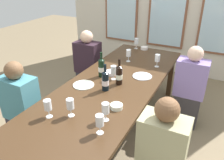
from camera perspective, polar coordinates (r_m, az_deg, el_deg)
The scene contains 22 objects.
ground_plane at distance 3.05m, azimuth 0.16°, elevation -13.24°, with size 12.00×12.00×0.00m, color #7B694E.
dining_table at distance 2.66m, azimuth 0.18°, elevation -1.97°, with size 0.98×2.80×0.74m.
white_plate_0 at distance 2.82m, azimuth 7.59°, elevation 0.96°, with size 0.24×0.24×0.01m, color white.
white_plate_1 at distance 2.61m, azimuth -7.14°, elevation -1.23°, with size 0.24×0.24×0.01m, color white.
wine_bottle_0 at distance 2.44m, azimuth -1.71°, elevation -0.15°, with size 0.08×0.08×0.30m.
wine_bottle_1 at distance 2.75m, azimuth -2.66°, elevation 3.17°, with size 0.08×0.08×0.31m.
wine_bottle_2 at distance 2.57m, azimuth 1.79°, elevation 1.33°, with size 0.08×0.08×0.31m.
tasting_bowl_0 at distance 3.76m, azimuth 8.08°, elevation 7.93°, with size 0.12×0.12×0.05m, color white.
tasting_bowl_1 at distance 2.18m, azimuth 1.13°, elevation -6.64°, with size 0.12×0.12×0.04m, color white.
tasting_bowl_2 at distance 2.84m, azimuth -0.21°, elevation 1.83°, with size 0.15×0.15×0.04m, color white.
wine_glass_0 at distance 1.83m, azimuth -3.11°, elevation -10.19°, with size 0.07×0.07×0.17m.
wine_glass_1 at distance 2.06m, azimuth -10.43°, elevation -6.13°, with size 0.07×0.07×0.17m.
wine_glass_2 at distance 3.22m, azimuth 4.18°, elevation 6.71°, with size 0.07×0.07×0.17m.
wine_glass_3 at distance 2.09m, azimuth -15.81°, elevation -6.25°, with size 0.07×0.07×0.17m.
wine_glass_4 at distance 2.67m, azimuth 0.37°, elevation 2.52°, with size 0.07×0.07×0.17m.
wine_glass_5 at distance 3.09m, azimuth 11.33°, elevation 5.31°, with size 0.07×0.07×0.17m.
wine_glass_6 at distance 3.76m, azimuth 6.13°, elevation 9.61°, with size 0.07×0.07×0.17m.
wine_glass_7 at distance 1.97m, azimuth -1.64°, elevation -7.28°, with size 0.07×0.07×0.17m.
seated_person_0 at distance 3.62m, azimuth -6.01°, elevation 3.28°, with size 0.38×0.24×1.11m.
seated_person_1 at distance 3.11m, azimuth 18.82°, elevation -2.25°, with size 0.38×0.24×1.11m.
seated_person_2 at distance 2.72m, azimuth -21.57°, elevation -7.17°, with size 0.38×0.24×1.11m.
seated_person_3 at distance 2.04m, azimuth 12.12°, elevation -18.73°, with size 0.38×0.24×1.11m.
Camera 1 is at (1.05, -2.09, 1.96)m, focal length 36.45 mm.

